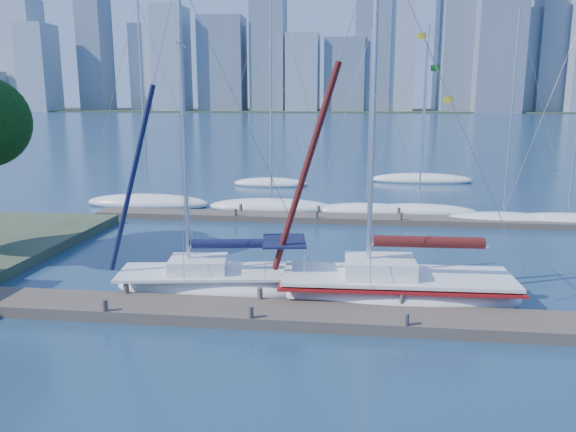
# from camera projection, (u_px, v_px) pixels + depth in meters

# --- Properties ---
(ground) EXTENTS (700.00, 700.00, 0.00)m
(ground) POSITION_uv_depth(u_px,v_px,m) (256.00, 319.00, 19.32)
(ground) COLOR #182B4D
(ground) RESTS_ON ground
(near_dock) EXTENTS (26.00, 2.00, 0.40)m
(near_dock) POSITION_uv_depth(u_px,v_px,m) (256.00, 313.00, 19.28)
(near_dock) COLOR brown
(near_dock) RESTS_ON ground
(far_dock) EXTENTS (30.00, 1.80, 0.36)m
(far_dock) POSITION_uv_depth(u_px,v_px,m) (334.00, 218.00, 34.58)
(far_dock) COLOR brown
(far_dock) RESTS_ON ground
(far_shore) EXTENTS (800.00, 100.00, 1.50)m
(far_shore) POSITION_uv_depth(u_px,v_px,m) (352.00, 111.00, 330.11)
(far_shore) COLOR #38472D
(far_shore) RESTS_ON ground
(sailboat_navy) EXTENTS (8.00, 3.62, 12.24)m
(sailboat_navy) POSITION_uv_depth(u_px,v_px,m) (212.00, 268.00, 21.66)
(sailboat_navy) COLOR white
(sailboat_navy) RESTS_ON ground
(sailboat_maroon) EXTENTS (9.17, 3.28, 13.43)m
(sailboat_maroon) POSITION_uv_depth(u_px,v_px,m) (396.00, 277.00, 20.70)
(sailboat_maroon) COLOR white
(sailboat_maroon) RESTS_ON ground
(bg_boat_0) EXTENTS (8.86, 2.74, 14.11)m
(bg_boat_0) POSITION_uv_depth(u_px,v_px,m) (148.00, 202.00, 39.42)
(bg_boat_0) COLOR white
(bg_boat_0) RESTS_ON ground
(bg_boat_1) EXTENTS (8.75, 3.17, 15.53)m
(bg_boat_1) POSITION_uv_depth(u_px,v_px,m) (272.00, 206.00, 37.89)
(bg_boat_1) COLOR white
(bg_boat_1) RESTS_ON ground
(bg_boat_2) EXTENTS (6.97, 3.64, 11.99)m
(bg_boat_2) POSITION_uv_depth(u_px,v_px,m) (367.00, 210.00, 36.91)
(bg_boat_2) COLOR white
(bg_boat_2) RESTS_ON ground
(bg_boat_3) EXTENTS (7.78, 3.99, 11.14)m
(bg_boat_3) POSITION_uv_depth(u_px,v_px,m) (419.00, 211.00, 36.73)
(bg_boat_3) COLOR white
(bg_boat_3) RESTS_ON ground
(bg_boat_4) EXTENTS (7.17, 4.07, 12.62)m
(bg_boat_4) POSITION_uv_depth(u_px,v_px,m) (503.00, 219.00, 34.03)
(bg_boat_4) COLOR white
(bg_boat_4) RESTS_ON ground
(bg_boat_5) EXTENTS (8.17, 3.47, 13.18)m
(bg_boat_5) POSITION_uv_depth(u_px,v_px,m) (567.00, 221.00, 33.62)
(bg_boat_5) COLOR white
(bg_boat_5) RESTS_ON ground
(bg_boat_6) EXTENTS (6.76, 4.49, 12.54)m
(bg_boat_6) POSITION_uv_depth(u_px,v_px,m) (271.00, 183.00, 48.54)
(bg_boat_6) COLOR white
(bg_boat_6) RESTS_ON ground
(bg_boat_7) EXTENTS (9.44, 5.01, 14.08)m
(bg_boat_7) POSITION_uv_depth(u_px,v_px,m) (422.00, 179.00, 50.62)
(bg_boat_7) COLOR white
(bg_boat_7) RESTS_ON ground
(skyline) EXTENTS (502.44, 51.31, 114.04)m
(skyline) POSITION_uv_depth(u_px,v_px,m) (400.00, 41.00, 290.93)
(skyline) COLOR gray
(skyline) RESTS_ON ground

